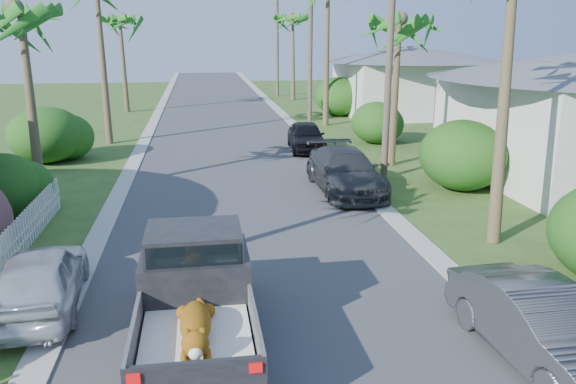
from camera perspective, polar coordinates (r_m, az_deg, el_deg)
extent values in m
cube|color=#38383A|center=(32.85, -6.45, 6.23)|extent=(8.00, 100.00, 0.02)
cube|color=#A5A39E|center=(32.94, -13.98, 5.92)|extent=(0.60, 100.00, 0.06)
cube|color=#A5A39E|center=(33.30, 1.01, 6.49)|extent=(0.60, 100.00, 0.06)
cylinder|color=black|center=(11.62, -13.46, -10.40)|extent=(0.28, 0.76, 0.76)
cylinder|color=black|center=(11.59, -4.93, -10.06)|extent=(0.28, 0.76, 0.76)
cube|color=slate|center=(9.18, -9.23, -16.01)|extent=(1.90, 2.40, 0.24)
cube|color=slate|center=(9.05, -15.35, -14.10)|extent=(0.06, 2.40, 0.55)
cube|color=slate|center=(9.01, -3.32, -13.65)|extent=(0.06, 2.40, 0.55)
cube|color=black|center=(8.00, -9.34, -18.21)|extent=(1.92, 0.08, 0.52)
cube|color=red|center=(7.95, -15.44, -17.81)|extent=(0.18, 0.05, 0.14)
cube|color=red|center=(7.91, -3.30, -17.39)|extent=(0.18, 0.05, 0.14)
cube|color=black|center=(10.61, -9.35, -8.78)|extent=(1.94, 1.65, 1.10)
cube|color=black|center=(10.33, -9.53, -5.09)|extent=(1.70, 1.35, 0.55)
cube|color=black|center=(9.72, -9.53, -6.65)|extent=(1.60, 0.05, 0.45)
cube|color=black|center=(11.82, -9.31, -6.93)|extent=(1.94, 1.20, 0.80)
cube|color=white|center=(9.08, -9.29, -14.94)|extent=(1.70, 2.10, 0.16)
ellipsoid|color=orange|center=(9.02, -9.37, -12.97)|extent=(0.48, 1.25, 0.43)
sphere|color=orange|center=(8.32, -9.40, -14.96)|extent=(0.40, 0.40, 0.40)
ellipsoid|color=white|center=(9.06, -9.35, -13.53)|extent=(0.32, 0.86, 0.18)
imported|color=#323437|center=(10.63, 24.25, -12.34)|extent=(1.65, 4.11, 1.33)
imported|color=#303235|center=(19.93, 5.82, 2.10)|extent=(2.16, 5.09, 1.46)
imported|color=black|center=(26.94, 1.87, 5.65)|extent=(1.83, 4.06, 1.35)
imported|color=silver|center=(12.48, -23.84, -8.09)|extent=(1.86, 3.98, 1.32)
cone|color=brown|center=(20.24, -24.62, 7.79)|extent=(0.36, 0.61, 6.21)
cone|color=brown|center=(29.76, -18.29, 12.30)|extent=(0.36, 0.36, 8.00)
cone|color=brown|center=(41.74, -16.36, 12.21)|extent=(0.36, 0.75, 6.51)
cone|color=brown|center=(15.52, 21.09, 8.56)|extent=(0.36, 0.73, 7.51)
cone|color=brown|center=(23.88, 10.81, 9.71)|extent=(0.36, 0.54, 6.01)
cone|color=brown|center=(34.25, 3.97, 13.56)|extent=(0.36, 0.36, 8.20)
cone|color=brown|center=(48.06, 0.51, 13.40)|extent=(0.36, 0.63, 6.81)
ellipsoid|color=#1A3F12|center=(18.90, -27.19, 0.48)|extent=(2.40, 2.64, 2.00)
ellipsoid|color=#1A3F12|center=(26.55, -23.35, 5.36)|extent=(3.20, 3.52, 2.40)
ellipsoid|color=#1A3F12|center=(20.96, 17.30, 3.60)|extent=(3.00, 3.30, 2.50)
ellipsoid|color=#1A3F12|center=(29.11, 9.01, 6.98)|extent=(2.60, 2.86, 2.10)
ellipsoid|color=#1A3F12|center=(38.75, 5.19, 9.64)|extent=(3.20, 3.52, 2.60)
cube|color=white|center=(14.53, -26.96, -5.82)|extent=(0.10, 11.00, 1.00)
cube|color=silver|center=(40.21, 12.25, 10.29)|extent=(9.00, 8.00, 3.60)
cone|color=#595B60|center=(40.07, 12.45, 13.56)|extent=(6.48, 6.48, 1.00)
cylinder|color=brown|center=(21.55, 10.26, 13.11)|extent=(0.26, 0.26, 9.00)
cylinder|color=brown|center=(36.06, 2.29, 14.33)|extent=(0.26, 0.26, 9.00)
cylinder|color=brown|center=(50.86, -1.10, 14.77)|extent=(0.26, 0.26, 9.00)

